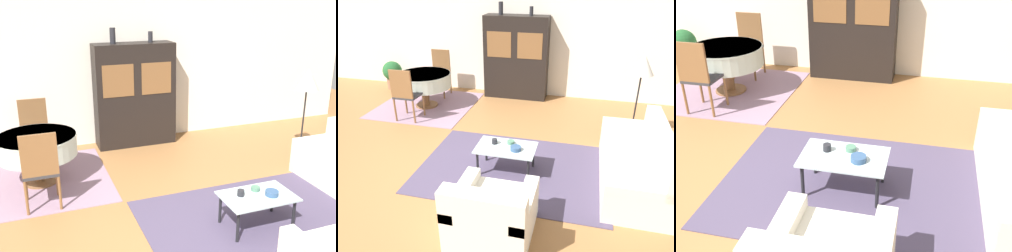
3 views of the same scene
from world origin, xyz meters
TOP-DOWN VIEW (x-y plane):
  - ground_plane at (0.00, 0.00)m, footprint 14.00×14.00m
  - wall_back at (0.00, 3.63)m, footprint 10.00×0.06m
  - area_rug at (0.95, 0.23)m, footprint 2.82×1.98m
  - dining_rug at (-1.51, 2.28)m, footprint 2.01×2.04m
  - coffee_table at (0.85, 0.14)m, footprint 0.86×0.54m
  - display_cabinet at (0.28, 3.35)m, footprint 1.43×0.47m
  - dining_table at (-1.49, 2.24)m, footprint 1.13×1.13m
  - dining_chair_near at (-1.49, 1.45)m, footprint 0.44×0.44m
  - dining_chair_far at (-1.49, 3.04)m, footprint 0.44×0.44m
  - floor_lamp at (2.75, 1.76)m, footprint 0.38×0.38m
  - cup at (0.66, 0.20)m, footprint 0.08×0.08m
  - bowl at (1.01, 0.09)m, footprint 0.15×0.15m
  - bowl_small at (0.89, 0.26)m, footprint 0.11×0.11m
  - vase_tall at (-0.08, 3.35)m, footprint 0.10×0.10m
  - vase_short at (0.60, 3.35)m, footprint 0.08×0.08m

SIDE VIEW (x-z plane):
  - ground_plane at x=0.00m, z-range 0.00..0.00m
  - area_rug at x=0.95m, z-range 0.00..0.01m
  - dining_rug at x=-1.51m, z-range 0.00..0.01m
  - coffee_table at x=0.85m, z-range 0.17..0.57m
  - bowl_small at x=0.89m, z-range 0.41..0.46m
  - bowl at x=1.01m, z-range 0.41..0.47m
  - cup at x=0.66m, z-range 0.41..0.48m
  - dining_table at x=-1.49m, z-range 0.22..0.95m
  - dining_chair_near at x=-1.49m, z-range 0.07..1.12m
  - dining_chair_far at x=-1.49m, z-range 0.07..1.12m
  - display_cabinet at x=0.28m, z-range 0.00..1.85m
  - floor_lamp at x=2.75m, z-range 0.52..2.04m
  - wall_back at x=0.00m, z-range 0.00..2.70m
  - vase_short at x=0.60m, z-range 1.85..2.04m
  - vase_tall at x=-0.08m, z-range 1.85..2.12m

